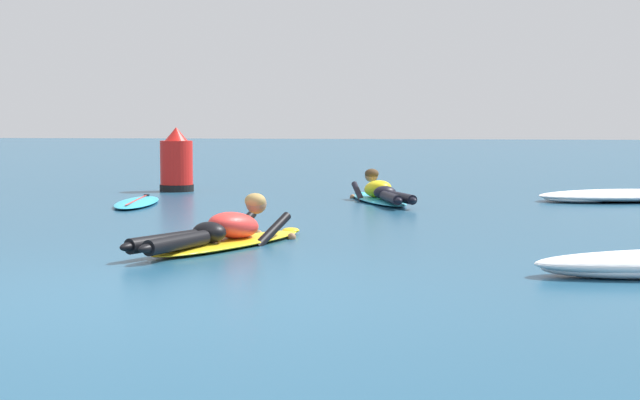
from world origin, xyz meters
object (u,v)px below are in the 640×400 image
object	(u,v)px
surfer_near	(225,233)
surfer_far	(381,194)
drifting_surfboard	(137,202)
channel_marker_buoy	(177,165)

from	to	relation	value
surfer_near	surfer_far	size ratio (longest dim) A/B	0.99
surfer_far	drifting_surfboard	distance (m)	3.65
surfer_near	drifting_surfboard	xyz separation A→B (m)	(-2.68, 4.39, -0.10)
surfer_near	channel_marker_buoy	distance (m)	7.75
drifting_surfboard	surfer_near	bearing A→B (deg)	-58.65
surfer_near	surfer_far	distance (m)	5.47
drifting_surfboard	channel_marker_buoy	distance (m)	2.79
surfer_near	drifting_surfboard	size ratio (longest dim) A/B	1.14
drifting_surfboard	channel_marker_buoy	size ratio (longest dim) A/B	1.99
surfer_far	channel_marker_buoy	xyz separation A→B (m)	(-3.87, 1.72, 0.33)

